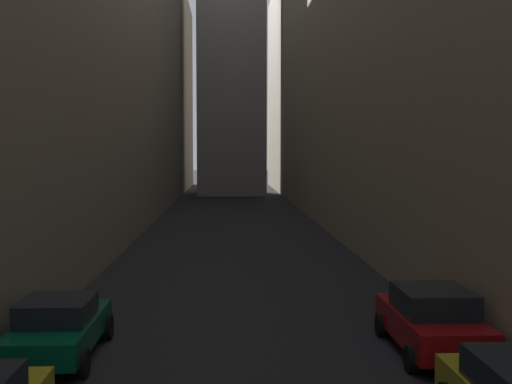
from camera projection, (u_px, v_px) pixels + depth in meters
The scene contains 5 objects.
ground_plane at pixel (235, 230), 40.24m from camera, with size 264.00×264.00×0.00m, color black.
building_block_left at pixel (21, 34), 40.90m from camera, with size 15.70×108.00×24.37m, color #756B5B.
building_block_right at pixel (425, 26), 41.97m from camera, with size 13.44×108.00×25.68m, color gray.
parked_car_left_far at pixel (59, 327), 15.19m from camera, with size 1.92×4.21×1.42m.
parked_car_right_far at pixel (432, 320), 15.56m from camera, with size 2.00×4.13×1.56m.
Camera 1 is at (-0.47, 7.97, 4.80)m, focal length 45.90 mm.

